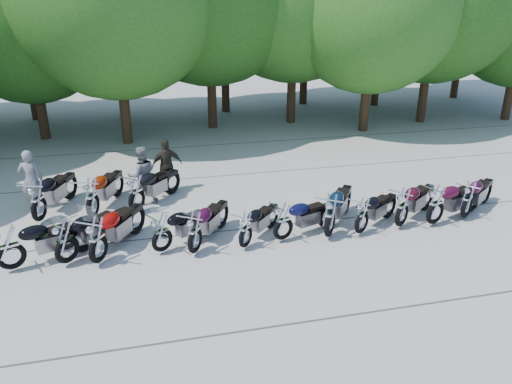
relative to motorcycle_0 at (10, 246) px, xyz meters
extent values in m
plane|color=#A49E94|center=(6.23, -0.53, -0.67)|extent=(90.00, 90.00, 0.00)
cylinder|color=#3A2614|center=(-1.03, 12.31, 0.99)|extent=(0.44, 0.44, 3.31)
sphere|color=#286319|center=(-1.03, 12.31, 4.65)|extent=(7.31, 7.31, 7.31)
cylinder|color=#3A2614|center=(2.65, 10.71, 1.30)|extent=(0.44, 0.44, 3.93)
cylinder|color=#3A2614|center=(6.76, 12.56, 1.40)|extent=(0.44, 0.44, 4.13)
cylinder|color=#3A2614|center=(10.84, 12.68, 1.38)|extent=(0.44, 0.44, 4.09)
cylinder|color=#3A2614|center=(13.78, 10.29, 1.14)|extent=(0.44, 0.44, 3.62)
sphere|color=#357721|center=(13.78, 10.29, 5.15)|extent=(8.00, 8.00, 8.00)
cylinder|color=#3A2614|center=(17.43, 11.25, 1.32)|extent=(0.44, 0.44, 3.98)
cylinder|color=#3A2614|center=(22.06, 10.67, 1.04)|extent=(0.44, 0.44, 3.41)
cylinder|color=#3A2614|center=(-2.06, 16.44, 1.09)|extent=(0.44, 0.44, 3.52)
sphere|color=#357721|center=(-2.06, 16.44, 4.99)|extent=(7.78, 7.78, 7.78)
cylinder|color=#3A2614|center=(2.46, 15.90, 1.04)|extent=(0.44, 0.44, 3.42)
sphere|color=#286319|center=(2.46, 15.90, 4.83)|extent=(7.56, 7.56, 7.56)
cylinder|color=#3A2614|center=(8.03, 15.94, 1.12)|extent=(0.44, 0.44, 3.56)
sphere|color=#286319|center=(8.03, 15.94, 5.06)|extent=(7.88, 7.88, 7.88)
cylinder|color=#3A2614|center=(12.92, 16.95, 1.21)|extent=(0.44, 0.44, 3.76)
cylinder|color=#3A2614|center=(16.91, 15.57, 1.15)|extent=(0.44, 0.44, 3.63)
sphere|color=#357721|center=(16.91, 15.57, 5.17)|extent=(8.02, 8.02, 8.02)
cylinder|color=#3A2614|center=(22.84, 16.49, 1.52)|extent=(0.44, 0.44, 4.37)
imported|color=gray|center=(-0.13, 3.89, 0.28)|extent=(0.71, 0.49, 1.89)
imported|color=gray|center=(3.17, 3.55, 0.27)|extent=(1.03, 0.87, 1.87)
imported|color=#2B271D|center=(4.00, 4.45, 0.24)|extent=(1.14, 0.69, 1.81)
camera|label=1|loc=(3.27, -11.52, 5.59)|focal=35.00mm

